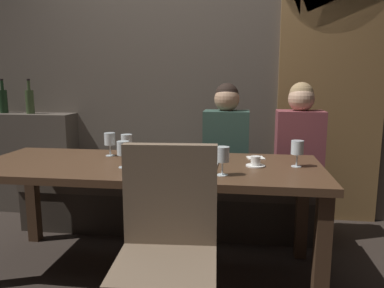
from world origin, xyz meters
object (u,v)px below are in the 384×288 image
wine_glass_end_right (110,140)px  espresso_cup (256,162)px  diner_bearded (299,137)px  dessert_plate (203,163)px  wine_glass_far_left (127,142)px  fork_on_table (180,165)px  wine_glass_end_left (297,149)px  wine_bottle_dark_red (3,100)px  wine_glass_far_right (223,155)px  banquette_bench (170,204)px  wine_glass_center_back (123,150)px  diner_redhead (226,135)px  wine_bottle_pale_label (30,101)px  chair_near_side (168,240)px  dining_table (148,177)px

wine_glass_end_right → espresso_cup: (1.01, -0.18, -0.09)m
diner_bearded → dessert_plate: size_ratio=4.22×
wine_glass_end_right → wine_glass_far_left: bearing=-20.8°
fork_on_table → wine_glass_end_left: bearing=-0.1°
wine_bottle_dark_red → wine_glass_far_right: 2.54m
wine_glass_end_left → dessert_plate: size_ratio=0.86×
banquette_bench → wine_glass_far_left: bearing=-108.5°
diner_bearded → wine_glass_end_left: size_ratio=4.89×
wine_glass_far_left → wine_glass_center_back: same height
fork_on_table → wine_glass_end_right: bearing=149.6°
wine_glass_end_left → wine_bottle_dark_red: bearing=159.1°
diner_redhead → diner_bearded: diner_bearded is taller
wine_bottle_pale_label → wine_glass_far_left: bearing=-35.6°
espresso_cup → diner_redhead: bearing=107.3°
wine_bottle_pale_label → wine_glass_center_back: 1.74m
wine_glass_far_right → wine_glass_end_right: bearing=152.1°
wine_bottle_dark_red → dessert_plate: bearing=-27.2°
wine_glass_center_back → banquette_bench: bearing=81.8°
wine_glass_center_back → wine_glass_end_right: bearing=122.1°
chair_near_side → dining_table: bearing=110.9°
wine_glass_end_right → chair_near_side: bearing=-57.0°
wine_bottle_pale_label → fork_on_table: wine_bottle_pale_label is taller
wine_glass_far_left → wine_bottle_pale_label: bearing=144.4°
chair_near_side → wine_bottle_pale_label: (-1.68, 1.74, 0.51)m
wine_glass_end_right → wine_glass_far_right: bearing=-27.9°
diner_redhead → fork_on_table: diner_redhead is taller
dessert_plate → wine_glass_far_left: bearing=164.0°
diner_redhead → wine_bottle_pale_label: bearing=170.6°
wine_glass_far_left → diner_bearded: bearing=24.2°
wine_glass_far_left → wine_glass_center_back: 0.28m
diner_bearded → dessert_plate: bearing=-134.0°
diner_redhead → diner_bearded: bearing=-1.4°
dessert_plate → wine_bottle_dark_red: bearing=152.8°
dining_table → fork_on_table: 0.23m
wine_glass_far_left → fork_on_table: wine_glass_far_left is taller
wine_bottle_pale_label → espresso_cup: (2.09, -1.00, -0.30)m
diner_bearded → dessert_plate: (-0.68, -0.70, -0.08)m
dining_table → wine_glass_far_left: wine_glass_far_left is taller
diner_bearded → wine_glass_end_right: 1.45m
espresso_cup → dessert_plate: 0.33m
wine_glass_end_right → wine_glass_end_left: (1.26, -0.16, 0.00)m
dining_table → diner_redhead: bearing=56.8°
chair_near_side → fork_on_table: 0.71m
wine_glass_end_left → diner_bearded: bearing=80.8°
wine_glass_center_back → fork_on_table: size_ratio=0.96×
wine_glass_far_right → dining_table: bearing=155.0°
espresso_cup → diner_bearded: bearing=62.3°
dining_table → fork_on_table: fork_on_table is taller
wine_bottle_dark_red → fork_on_table: 2.22m
banquette_bench → chair_near_side: (0.28, -1.42, 0.33)m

